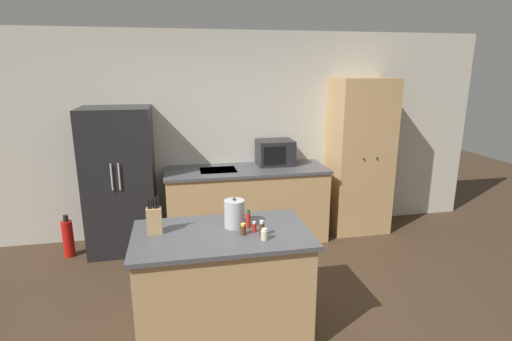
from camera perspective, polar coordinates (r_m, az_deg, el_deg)
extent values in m
plane|color=#423021|center=(3.55, -0.50, -22.82)|extent=(14.00, 14.00, 0.00)
cube|color=beige|center=(5.20, -5.47, 5.03)|extent=(7.20, 0.06, 2.60)
cube|color=black|center=(4.96, -18.80, -1.37)|extent=(0.78, 0.65, 1.72)
cylinder|color=silver|center=(4.61, -19.93, -0.88)|extent=(0.02, 0.02, 0.30)
cylinder|color=silver|center=(4.60, -18.94, -0.83)|extent=(0.02, 0.02, 0.30)
cube|color=tan|center=(5.10, -1.32, -4.98)|extent=(1.97, 0.68, 0.90)
cube|color=#4C4C51|center=(4.96, -1.36, 0.10)|extent=(2.01, 0.72, 0.03)
cube|color=#9EA0A3|center=(4.91, -5.44, 0.02)|extent=(0.44, 0.34, 0.01)
cube|color=tan|center=(5.45, 14.52, 1.98)|extent=(0.75, 0.59, 2.03)
sphere|color=black|center=(5.13, 15.13, 1.64)|extent=(0.02, 0.02, 0.02)
sphere|color=black|center=(5.21, 16.90, 1.71)|extent=(0.02, 0.02, 0.02)
cube|color=tan|center=(3.38, -4.75, -16.12)|extent=(1.32, 0.75, 0.87)
cube|color=#4C4C51|center=(3.17, -4.92, -9.10)|extent=(1.38, 0.81, 0.03)
cube|color=#232326|center=(5.13, 2.74, 2.60)|extent=(0.46, 0.37, 0.32)
cube|color=black|center=(4.94, 2.65, 2.14)|extent=(0.27, 0.01, 0.22)
cube|color=tan|center=(3.20, -14.32, -7.00)|extent=(0.11, 0.07, 0.21)
cylinder|color=black|center=(3.15, -15.15, -4.62)|extent=(0.02, 0.02, 0.08)
cylinder|color=black|center=(3.15, -14.81, -4.72)|extent=(0.02, 0.02, 0.07)
cylinder|color=black|center=(3.15, -14.49, -4.51)|extent=(0.02, 0.02, 0.09)
cylinder|color=black|center=(3.14, -14.16, -4.55)|extent=(0.02, 0.02, 0.09)
cylinder|color=black|center=(3.14, -13.83, -4.40)|extent=(0.02, 0.02, 0.10)
cylinder|color=#B2281E|center=(3.15, -0.25, -8.16)|extent=(0.04, 0.04, 0.07)
cylinder|color=silver|center=(3.14, -0.25, -7.44)|extent=(0.03, 0.03, 0.02)
cylinder|color=#563319|center=(3.08, 0.83, -8.44)|extent=(0.04, 0.04, 0.10)
cylinder|color=silver|center=(3.06, 0.83, -7.37)|extent=(0.03, 0.03, 0.02)
cylinder|color=#563319|center=(3.10, -1.86, -8.51)|extent=(0.05, 0.05, 0.08)
cylinder|color=#E5DB4C|center=(3.09, -1.87, -7.72)|extent=(0.03, 0.03, 0.02)
cylinder|color=beige|center=(3.02, 1.21, -9.22)|extent=(0.05, 0.05, 0.07)
cylinder|color=silver|center=(3.00, 1.22, -8.44)|extent=(0.04, 0.04, 0.02)
cylinder|color=#B2281E|center=(3.22, -1.10, -7.12)|extent=(0.04, 0.04, 0.13)
cylinder|color=#286628|center=(3.19, -1.11, -5.82)|extent=(0.03, 0.03, 0.03)
cylinder|color=#B2B5B7|center=(3.23, -3.11, -6.16)|extent=(0.16, 0.16, 0.22)
sphere|color=#262628|center=(3.19, -3.14, -4.07)|extent=(0.02, 0.02, 0.02)
cylinder|color=red|center=(5.20, -25.24, -8.81)|extent=(0.12, 0.12, 0.43)
cylinder|color=black|center=(5.11, -25.55, -6.18)|extent=(0.06, 0.06, 0.08)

